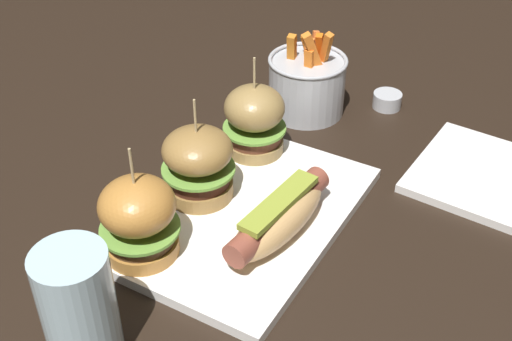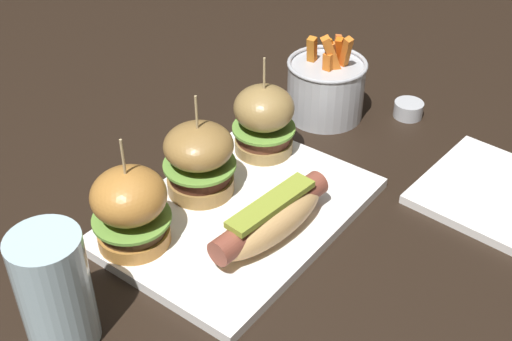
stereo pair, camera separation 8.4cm
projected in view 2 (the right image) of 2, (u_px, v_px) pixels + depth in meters
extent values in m
plane|color=black|center=(240.00, 217.00, 0.85)|extent=(3.00, 3.00, 0.00)
cube|color=white|center=(240.00, 213.00, 0.85)|extent=(0.34, 0.24, 0.01)
ellipsoid|color=tan|center=(271.00, 220.00, 0.79)|extent=(0.18, 0.07, 0.05)
cylinder|color=brown|center=(271.00, 216.00, 0.78)|extent=(0.18, 0.05, 0.03)
cube|color=olive|center=(271.00, 204.00, 0.77)|extent=(0.13, 0.04, 0.01)
cylinder|color=#BB7C36|center=(134.00, 235.00, 0.79)|extent=(0.09, 0.09, 0.02)
cylinder|color=#4F351E|center=(133.00, 224.00, 0.78)|extent=(0.08, 0.08, 0.02)
cylinder|color=#6B9E3D|center=(132.00, 218.00, 0.77)|extent=(0.09, 0.09, 0.00)
ellipsoid|color=#BB7C36|center=(129.00, 196.00, 0.75)|extent=(0.09, 0.09, 0.06)
cylinder|color=tan|center=(124.00, 162.00, 0.73)|extent=(0.00, 0.00, 0.06)
cylinder|color=olive|center=(200.00, 184.00, 0.87)|extent=(0.09, 0.09, 0.02)
cylinder|color=#3F1F14|center=(199.00, 172.00, 0.86)|extent=(0.08, 0.08, 0.02)
cylinder|color=#6B9E3D|center=(199.00, 165.00, 0.85)|extent=(0.09, 0.09, 0.00)
ellipsoid|color=olive|center=(198.00, 146.00, 0.83)|extent=(0.09, 0.09, 0.05)
cylinder|color=tan|center=(196.00, 118.00, 0.81)|extent=(0.00, 0.00, 0.06)
cylinder|color=#9B7B46|center=(264.00, 145.00, 0.94)|extent=(0.08, 0.08, 0.02)
cylinder|color=brown|center=(264.00, 134.00, 0.93)|extent=(0.08, 0.08, 0.02)
cylinder|color=#6B9E3D|center=(264.00, 128.00, 0.93)|extent=(0.09, 0.09, 0.00)
ellipsoid|color=#9B7B46|center=(264.00, 108.00, 0.91)|extent=(0.08, 0.08, 0.06)
cylinder|color=tan|center=(264.00, 78.00, 0.88)|extent=(0.00, 0.00, 0.06)
cylinder|color=#B7BABF|center=(326.00, 90.00, 1.03)|extent=(0.12, 0.12, 0.09)
torus|color=#B7BABF|center=(327.00, 64.00, 1.00)|extent=(0.12, 0.12, 0.01)
cube|color=orange|center=(312.00, 59.00, 1.01)|extent=(0.03, 0.02, 0.08)
cube|color=orange|center=(336.00, 57.00, 1.03)|extent=(0.03, 0.02, 0.07)
cube|color=orange|center=(344.00, 60.00, 1.00)|extent=(0.03, 0.03, 0.09)
cube|color=orange|center=(331.00, 56.00, 1.03)|extent=(0.04, 0.02, 0.07)
cube|color=#E15E12|center=(342.00, 59.00, 1.01)|extent=(0.04, 0.01, 0.08)
cube|color=orange|center=(330.00, 60.00, 1.03)|extent=(0.02, 0.02, 0.06)
cube|color=orange|center=(334.00, 62.00, 0.99)|extent=(0.05, 0.04, 0.09)
cube|color=orange|center=(328.00, 72.00, 0.99)|extent=(0.02, 0.01, 0.06)
cylinder|color=#B7BABF|center=(408.00, 109.00, 1.04)|extent=(0.05, 0.05, 0.02)
cylinder|color=#9E3323|center=(409.00, 105.00, 1.04)|extent=(0.04, 0.04, 0.00)
cube|color=white|center=(498.00, 195.00, 0.88)|extent=(0.20, 0.20, 0.01)
cylinder|color=silver|center=(55.00, 291.00, 0.66)|extent=(0.07, 0.07, 0.14)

